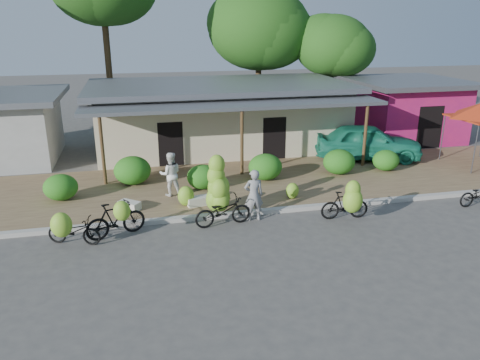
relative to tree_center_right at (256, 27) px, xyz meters
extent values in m
plane|color=#494644|center=(-3.31, -16.61, -5.97)|extent=(100.00, 100.00, 0.00)
cube|color=#917A4E|center=(-3.31, -11.61, -5.91)|extent=(60.00, 6.00, 0.12)
cube|color=#A8A399|center=(-3.31, -14.61, -5.89)|extent=(60.00, 0.25, 0.15)
cube|color=beige|center=(-3.31, -5.61, -4.42)|extent=(12.00, 6.00, 3.10)
cube|color=slate|center=(-3.31, -5.61, -2.74)|extent=(13.00, 7.00, 0.25)
cube|color=black|center=(-3.31, -8.56, -4.87)|extent=(1.40, 0.12, 2.20)
cube|color=slate|center=(-3.31, -9.61, -3.07)|extent=(13.00, 2.00, 0.15)
cylinder|color=brown|center=(-8.91, -10.51, -4.54)|extent=(0.14, 0.14, 2.85)
cylinder|color=brown|center=(-3.31, -10.51, -4.54)|extent=(0.14, 0.14, 2.85)
cylinder|color=brown|center=(2.29, -10.51, -4.54)|extent=(0.14, 0.14, 2.85)
cube|color=#C51E5D|center=(7.19, -5.61, -4.47)|extent=(5.00, 5.00, 3.00)
cube|color=slate|center=(7.19, -5.61, -2.84)|extent=(6.00, 6.00, 0.25)
cube|color=black|center=(7.19, -8.06, -4.87)|extent=(1.40, 0.12, 2.20)
cylinder|color=brown|center=(-8.81, -0.61, -1.59)|extent=(0.36, 0.36, 8.77)
cylinder|color=brown|center=(0.19, -0.11, -2.87)|extent=(0.36, 0.36, 6.21)
ellipsoid|color=#1B4711|center=(0.19, -0.11, -0.11)|extent=(6.22, 6.22, 4.98)
ellipsoid|color=#1B4711|center=(-0.31, 0.19, 0.19)|extent=(5.29, 5.29, 4.23)
cylinder|color=brown|center=(4.19, -2.11, -3.37)|extent=(0.36, 0.36, 5.20)
ellipsoid|color=#1B4711|center=(4.19, -2.11, -1.06)|extent=(4.48, 4.48, 3.59)
ellipsoid|color=#1B4711|center=(3.69, -1.81, -0.76)|extent=(3.81, 3.81, 3.05)
ellipsoid|color=#2A5E15|center=(-10.39, -11.98, -5.37)|extent=(1.22, 1.10, 0.95)
ellipsoid|color=#2A5E15|center=(-7.83, -10.79, -5.28)|extent=(1.45, 1.31, 1.13)
ellipsoid|color=#2A5E15|center=(-5.20, -11.95, -5.38)|extent=(1.21, 1.09, 0.95)
ellipsoid|color=#2A5E15|center=(-2.55, -11.44, -5.31)|extent=(1.38, 1.24, 1.08)
ellipsoid|color=#2A5E15|center=(0.70, -11.41, -5.32)|extent=(1.35, 1.22, 1.06)
ellipsoid|color=#2A5E15|center=(2.89, -11.41, -5.40)|extent=(1.16, 1.04, 0.90)
cylinder|color=#59595E|center=(6.27, -12.62, -4.80)|extent=(0.05, 0.05, 2.10)
cylinder|color=#59595E|center=(6.27, -10.42, -4.80)|extent=(0.05, 0.05, 2.10)
imported|color=black|center=(-9.59, -15.58, -5.54)|extent=(1.73, 1.10, 0.86)
ellipsoid|color=#8DCC33|center=(-9.82, -16.19, -5.07)|extent=(0.59, 0.50, 0.74)
imported|color=black|center=(-8.39, -15.31, -5.41)|extent=(1.93, 1.15, 1.12)
ellipsoid|color=#8DCC33|center=(-8.16, -15.92, -4.90)|extent=(0.49, 0.42, 0.62)
imported|color=black|center=(-5.05, -15.25, -5.48)|extent=(1.93, 0.90, 0.98)
ellipsoid|color=#8DCC33|center=(-5.18, -14.71, -5.26)|extent=(0.67, 0.57, 0.84)
ellipsoid|color=#8DCC33|center=(-5.08, -14.69, -4.86)|extent=(0.73, 0.62, 0.91)
ellipsoid|color=#8DCC33|center=(-5.16, -14.71, -4.45)|extent=(0.59, 0.50, 0.73)
ellipsoid|color=#8DCC33|center=(-5.13, -14.70, -4.07)|extent=(0.53, 0.45, 0.67)
ellipsoid|color=#8DCC33|center=(-5.08, -15.05, -5.21)|extent=(0.56, 0.47, 0.69)
ellipsoid|color=#8DCC33|center=(-5.12, -15.05, -4.80)|extent=(0.57, 0.48, 0.71)
imported|color=black|center=(-0.99, -15.63, -5.48)|extent=(1.66, 0.61, 0.98)
ellipsoid|color=#8DCC33|center=(-1.05, -16.28, -5.07)|extent=(0.65, 0.55, 0.81)
ellipsoid|color=#8DCC33|center=(-1.05, -16.23, -4.72)|extent=(0.49, 0.42, 0.62)
imported|color=black|center=(4.22, -15.64, -5.54)|extent=(1.67, 0.64, 0.87)
ellipsoid|color=#8DCC33|center=(-6.04, -13.56, -5.49)|extent=(0.57, 0.49, 0.72)
ellipsoid|color=#8DCC33|center=(-4.82, -13.92, -5.50)|extent=(0.56, 0.48, 0.70)
ellipsoid|color=#8DCC33|center=(-2.17, -13.75, -5.55)|extent=(0.48, 0.41, 0.60)
cube|color=beige|center=(-5.59, -13.62, -5.70)|extent=(0.91, 0.56, 0.30)
cube|color=beige|center=(-7.99, -13.47, -5.71)|extent=(0.82, 0.78, 0.28)
imported|color=gray|center=(-3.98, -15.06, -5.09)|extent=(0.65, 0.43, 1.76)
imported|color=silver|center=(-6.46, -12.41, -5.02)|extent=(0.81, 0.64, 1.65)
imported|color=#1B7C5D|center=(2.95, -9.61, -5.02)|extent=(5.21, 3.28, 1.65)
camera|label=1|loc=(-7.63, -28.93, 0.32)|focal=35.00mm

